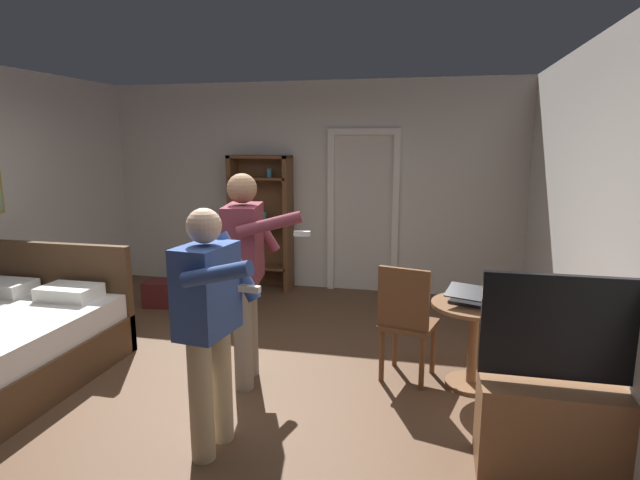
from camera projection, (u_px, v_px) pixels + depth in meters
ground_plane at (218, 390)px, 4.10m from camera, size 6.75×6.75×0.00m
wall_back at (310, 187)px, 6.83m from camera, size 5.76×0.12×2.74m
wall_right at (623, 238)px, 3.23m from camera, size 0.12×6.37×2.74m
doorway_frame at (363, 200)px, 6.62m from camera, size 0.93×0.08×2.13m
bookshelf at (262, 217)px, 6.82m from camera, size 0.82×0.32×1.79m
tv_flatscreen at (568, 418)px, 2.99m from camera, size 1.06×0.40×1.24m
side_table at (474, 330)px, 4.10m from camera, size 0.69×0.69×0.70m
laptop at (470, 298)px, 4.02m from camera, size 0.41×0.42×0.16m
bottle_on_table at (496, 294)px, 3.93m from camera, size 0.06×0.06×0.27m
wooden_chair at (406, 319)px, 4.16m from camera, size 0.51×0.51×0.99m
person_blue_shirt at (209, 316)px, 3.15m from camera, size 0.61×0.62×1.58m
person_striped_shirt at (245, 263)px, 4.07m from camera, size 0.76×0.65×1.73m
suitcase_dark at (168, 293)px, 6.18m from camera, size 0.59×0.38×0.31m
suitcase_small at (218, 295)px, 6.01m from camera, size 0.52×0.43×0.38m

